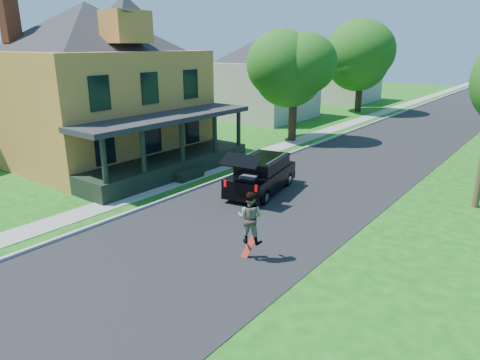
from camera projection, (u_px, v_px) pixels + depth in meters
The scene contains 13 objects.
ground at pixel (180, 253), 14.05m from camera, with size 140.00×140.00×0.00m, color #124F0F.
street at pixel (390, 145), 29.13m from camera, with size 8.00×120.00×0.02m, color black.
curb at pixel (335, 137), 31.49m from camera, with size 0.15×120.00×0.12m, color #A0A09B.
sidewalk at pixel (317, 135), 32.40m from camera, with size 1.30×120.00×0.03m, color gray.
front_walk at pixel (137, 166), 24.11m from camera, with size 6.50×1.20×0.03m, color gray.
main_house at pixel (93, 74), 24.54m from camera, with size 15.56×15.56×10.10m.
neighbor_house_mid at pixel (262, 72), 38.75m from camera, with size 12.78×12.78×8.30m.
neighbor_house_far at pixel (339, 65), 50.81m from camera, with size 12.78×12.78×8.30m.
black_suv at pixel (261, 175), 19.61m from camera, with size 2.60×4.93×2.18m.
skateboarder at pixel (250, 217), 13.24m from camera, with size 0.96×0.85×1.67m.
skateboard at pixel (249, 249), 13.65m from camera, with size 0.47×0.30×0.85m.
tree_left_mid at pixel (294, 62), 28.88m from camera, with size 5.05×4.83×7.96m.
tree_left_far at pixel (362, 52), 41.76m from camera, with size 7.08×7.14×9.24m.
Camera 1 is at (9.31, -8.81, 6.55)m, focal length 32.00 mm.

